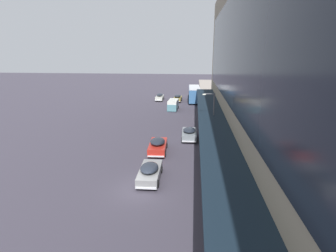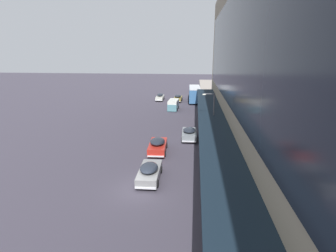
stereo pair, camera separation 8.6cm
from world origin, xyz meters
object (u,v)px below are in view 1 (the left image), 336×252
object	(u,v)px
sedan_trailing_near	(189,133)
street_lamp	(212,113)
sedan_second_near	(178,98)
sedan_trailing_mid	(158,145)
fire_hydrant	(209,134)
vw_van	(173,104)
pedestrian_at_kerb	(226,151)
sedan_lead_near	(195,89)
sedan_oncoming_front	(150,172)
transit_bus_kerbside_front	(194,93)
sedan_oncoming_rear	(160,97)

from	to	relation	value
sedan_trailing_near	street_lamp	size ratio (longest dim) A/B	0.71
sedan_second_near	street_lamp	bearing A→B (deg)	-77.98
sedan_trailing_near	sedan_trailing_mid	bearing A→B (deg)	-124.48
street_lamp	fire_hydrant	xyz separation A→B (m)	(-0.17, 1.71, -3.22)
sedan_trailing_near	vw_van	world-z (taller)	vw_van
sedan_second_near	sedan_trailing_mid	bearing A→B (deg)	-90.29
sedan_trailing_mid	pedestrian_at_kerb	size ratio (longest dim) A/B	2.50
sedan_lead_near	pedestrian_at_kerb	bearing A→B (deg)	-86.28
sedan_second_near	sedan_oncoming_front	size ratio (longest dim) A/B	0.99
vw_van	sedan_oncoming_front	bearing A→B (deg)	-89.36
transit_bus_kerbside_front	sedan_oncoming_front	bearing A→B (deg)	-95.44
transit_bus_kerbside_front	sedan_trailing_mid	bearing A→B (deg)	-96.90
sedan_lead_near	fire_hydrant	world-z (taller)	sedan_lead_near
fire_hydrant	sedan_oncoming_front	bearing A→B (deg)	-114.89
pedestrian_at_kerb	fire_hydrant	distance (m)	7.84
sedan_trailing_near	sedan_lead_near	bearing A→B (deg)	89.17
sedan_lead_near	street_lamp	bearing A→B (deg)	-87.26
transit_bus_kerbside_front	sedan_second_near	world-z (taller)	transit_bus_kerbside_front
sedan_second_near	pedestrian_at_kerb	size ratio (longest dim) A/B	2.47
sedan_oncoming_front	street_lamp	size ratio (longest dim) A/B	0.77
street_lamp	sedan_lead_near	bearing A→B (deg)	92.74
sedan_oncoming_front	pedestrian_at_kerb	size ratio (longest dim) A/B	2.50
sedan_trailing_mid	sedan_lead_near	size ratio (longest dim) A/B	1.02
sedan_oncoming_front	vw_van	bearing A→B (deg)	90.64
sedan_oncoming_rear	sedan_second_near	xyz separation A→B (m)	(4.32, -1.24, 0.01)
transit_bus_kerbside_front	street_lamp	distance (m)	28.55
sedan_trailing_mid	sedan_lead_near	distance (m)	47.97
transit_bus_kerbside_front	sedan_oncoming_rear	xyz separation A→B (m)	(-8.08, 0.82, -1.11)
sedan_trailing_near	pedestrian_at_kerb	world-z (taller)	pedestrian_at_kerb
sedan_second_near	vw_van	world-z (taller)	vw_van
vw_van	pedestrian_at_kerb	bearing A→B (deg)	-73.40
sedan_lead_near	pedestrian_at_kerb	size ratio (longest dim) A/B	2.45
sedan_trailing_near	fire_hydrant	xyz separation A→B (m)	(2.55, 0.78, -0.28)
transit_bus_kerbside_front	sedan_second_near	size ratio (longest dim) A/B	2.13
sedan_oncoming_rear	sedan_trailing_mid	size ratio (longest dim) A/B	1.08
sedan_oncoming_rear	sedan_oncoming_front	distance (m)	40.15
transit_bus_kerbside_front	sedan_oncoming_front	distance (m)	39.29
sedan_trailing_near	sedan_second_near	size ratio (longest dim) A/B	0.94
sedan_trailing_near	sedan_oncoming_front	distance (m)	12.05
sedan_trailing_mid	fire_hydrant	xyz separation A→B (m)	(5.96, 5.75, -0.32)
pedestrian_at_kerb	sedan_trailing_mid	bearing A→B (deg)	164.93
pedestrian_at_kerb	fire_hydrant	size ratio (longest dim) A/B	2.65
transit_bus_kerbside_front	sedan_trailing_near	xyz separation A→B (m)	(-0.52, -27.48, -1.12)
sedan_second_near	pedestrian_at_kerb	world-z (taller)	pedestrian_at_kerb
sedan_oncoming_front	transit_bus_kerbside_front	bearing A→B (deg)	84.56
sedan_lead_near	street_lamp	distance (m)	43.91
sedan_trailing_mid	sedan_trailing_near	world-z (taller)	sedan_trailing_mid
sedan_oncoming_rear	fire_hydrant	bearing A→B (deg)	-69.83
sedan_trailing_near	pedestrian_at_kerb	size ratio (longest dim) A/B	2.32
sedan_oncoming_rear	sedan_oncoming_front	xyz separation A→B (m)	(4.36, -39.91, -0.04)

